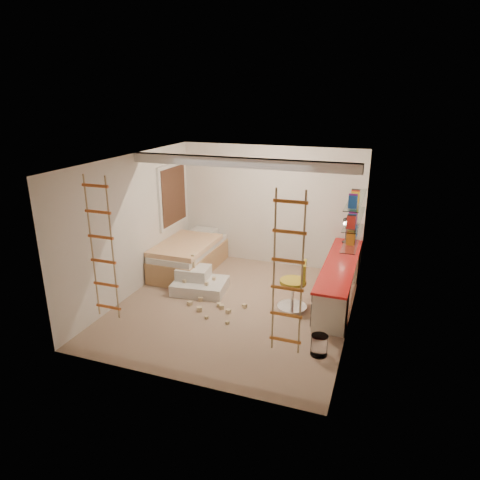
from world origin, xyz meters
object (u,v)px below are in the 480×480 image
at_px(bed, 189,256).
at_px(swivel_chair, 294,292).
at_px(play_platform, 198,282).
at_px(desk, 339,280).

distance_m(bed, swivel_chair, 2.69).
height_order(swivel_chair, play_platform, swivel_chair).
xyz_separation_m(swivel_chair, play_platform, (-1.90, 0.12, -0.16)).
distance_m(desk, bed, 3.22).
height_order(bed, play_platform, bed).
bearing_deg(play_platform, bed, 124.99).
xyz_separation_m(desk, play_platform, (-2.59, -0.50, -0.23)).
distance_m(desk, swivel_chair, 0.93).
xyz_separation_m(desk, swivel_chair, (-0.69, -0.62, -0.08)).
bearing_deg(swivel_chair, bed, 158.55).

